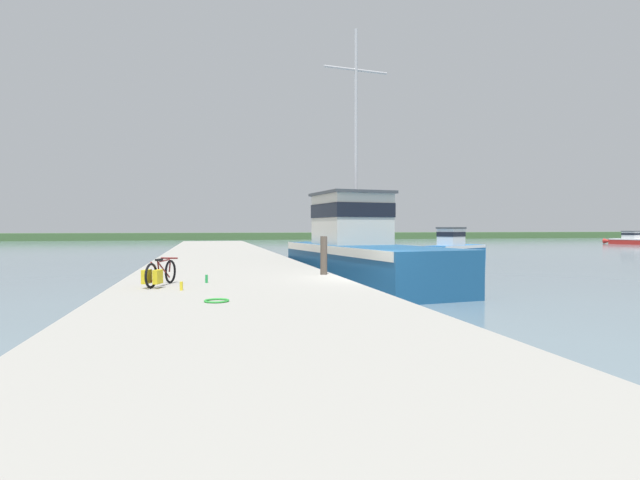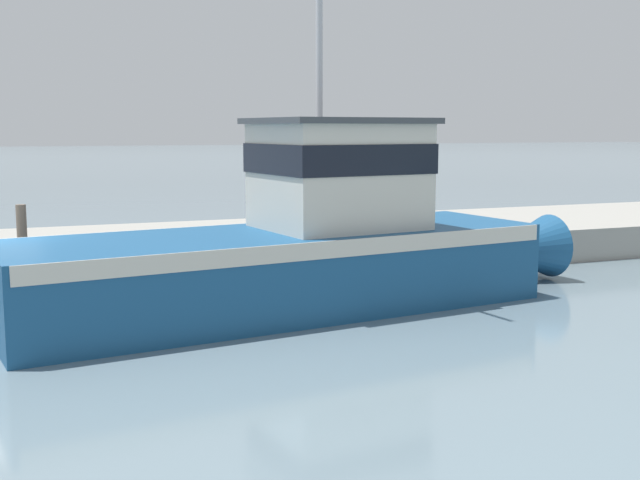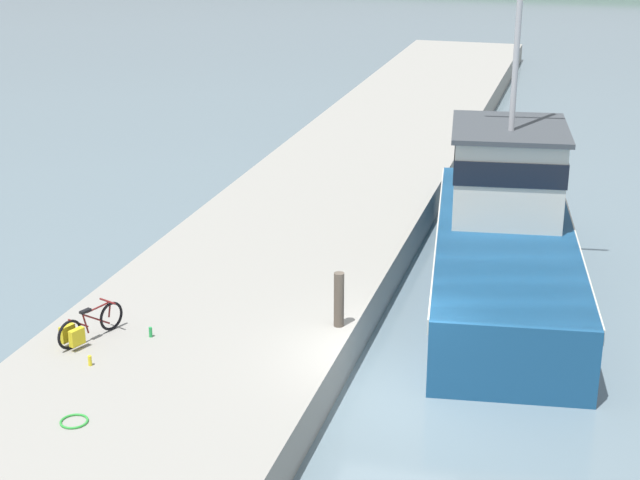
{
  "view_description": "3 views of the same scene",
  "coord_description": "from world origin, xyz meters",
  "px_view_note": "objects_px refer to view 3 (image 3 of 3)",
  "views": [
    {
      "loc": [
        -4.83,
        -13.78,
        2.35
      ],
      "look_at": [
        -1.15,
        2.21,
        1.93
      ],
      "focal_mm": 28.0,
      "sensor_mm": 36.0,
      "label": 1
    },
    {
      "loc": [
        16.59,
        0.6,
        3.67
      ],
      "look_at": [
        0.28,
        7.08,
        1.22
      ],
      "focal_mm": 45.0,
      "sensor_mm": 36.0,
      "label": 2
    },
    {
      "loc": [
        3.33,
        -16.74,
        9.45
      ],
      "look_at": [
        -2.72,
        4.41,
        1.43
      ],
      "focal_mm": 55.0,
      "sensor_mm": 36.0,
      "label": 3
    }
  ],
  "objects_px": {
    "bicycle_touring": "(84,328)",
    "water_bottle_by_bike": "(90,361)",
    "mooring_post": "(339,300)",
    "water_bottle_on_curb": "(151,332)",
    "fishing_boat_main": "(505,232)"
  },
  "relations": [
    {
      "from": "bicycle_touring",
      "to": "water_bottle_by_bike",
      "type": "distance_m",
      "value": 1.08
    },
    {
      "from": "mooring_post",
      "to": "water_bottle_on_curb",
      "type": "height_order",
      "value": "mooring_post"
    },
    {
      "from": "bicycle_touring",
      "to": "water_bottle_on_curb",
      "type": "distance_m",
      "value": 1.29
    },
    {
      "from": "bicycle_touring",
      "to": "mooring_post",
      "type": "xyz_separation_m",
      "value": [
        4.63,
        2.11,
        0.28
      ]
    },
    {
      "from": "fishing_boat_main",
      "to": "bicycle_touring",
      "type": "distance_m",
      "value": 10.55
    },
    {
      "from": "fishing_boat_main",
      "to": "mooring_post",
      "type": "relative_size",
      "value": 11.2
    },
    {
      "from": "bicycle_touring",
      "to": "mooring_post",
      "type": "distance_m",
      "value": 5.09
    },
    {
      "from": "water_bottle_on_curb",
      "to": "mooring_post",
      "type": "bearing_deg",
      "value": 23.9
    },
    {
      "from": "fishing_boat_main",
      "to": "water_bottle_on_curb",
      "type": "bearing_deg",
      "value": -139.74
    },
    {
      "from": "mooring_post",
      "to": "water_bottle_on_curb",
      "type": "xyz_separation_m",
      "value": [
        -3.48,
        -1.54,
        -0.48
      ]
    },
    {
      "from": "water_bottle_by_bike",
      "to": "mooring_post",
      "type": "bearing_deg",
      "value": 36.49
    },
    {
      "from": "water_bottle_on_curb",
      "to": "fishing_boat_main",
      "type": "bearing_deg",
      "value": 47.92
    },
    {
      "from": "water_bottle_by_bike",
      "to": "fishing_boat_main",
      "type": "bearing_deg",
      "value": 50.85
    },
    {
      "from": "mooring_post",
      "to": "water_bottle_by_bike",
      "type": "bearing_deg",
      "value": -143.51
    },
    {
      "from": "bicycle_touring",
      "to": "water_bottle_by_bike",
      "type": "xyz_separation_m",
      "value": [
        0.58,
        -0.89,
        -0.21
      ]
    }
  ]
}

